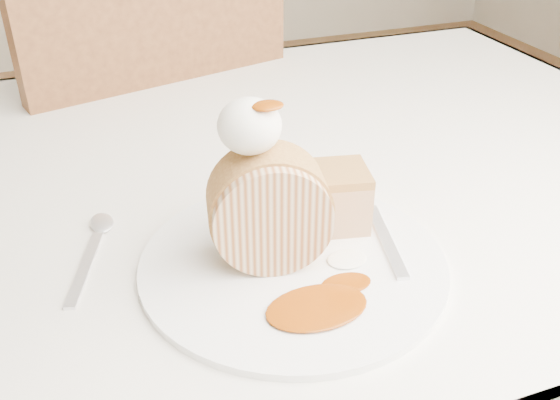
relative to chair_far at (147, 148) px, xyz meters
name	(u,v)px	position (x,y,z in m)	size (l,w,h in m)	color
table	(211,230)	(0.02, -0.46, 0.09)	(1.40, 0.90, 0.75)	white
chair_far	(147,148)	(0.00, 0.00, 0.00)	(0.58, 0.58, 1.00)	brown
plate	(293,263)	(0.05, -0.68, 0.18)	(0.31, 0.31, 0.01)	white
roulade_slice	(270,210)	(0.03, -0.67, 0.24)	(0.11, 0.11, 0.06)	#D0B891
cake_chunk	(334,201)	(0.11, -0.64, 0.22)	(0.07, 0.06, 0.06)	#B08542
whipped_cream	(249,126)	(0.01, -0.66, 0.33)	(0.06, 0.06, 0.05)	white
caramel_drizzle	(267,99)	(0.03, -0.67, 0.36)	(0.03, 0.02, 0.01)	#873705
caramel_pool	(317,307)	(0.04, -0.76, 0.19)	(0.10, 0.06, 0.00)	#873705
fork	(386,240)	(0.15, -0.69, 0.19)	(0.02, 0.18, 0.00)	silver
spoon	(85,268)	(-0.15, -0.62, 0.18)	(0.02, 0.15, 0.00)	silver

